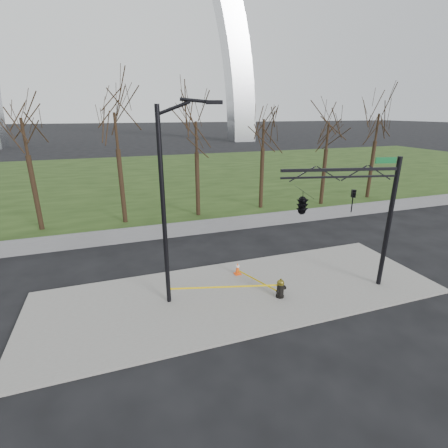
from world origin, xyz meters
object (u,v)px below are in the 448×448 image
object	(u,v)px
traffic_cone	(238,268)
traffic_signal_mast	(320,202)
street_light	(169,196)
fire_hydrant	(281,288)

from	to	relation	value
traffic_cone	traffic_signal_mast	world-z (taller)	traffic_signal_mast
street_light	traffic_signal_mast	bearing A→B (deg)	4.87
fire_hydrant	street_light	size ratio (longest dim) A/B	0.11
street_light	traffic_cone	bearing A→B (deg)	35.46
fire_hydrant	street_light	bearing A→B (deg)	146.22
traffic_cone	fire_hydrant	bearing A→B (deg)	-68.87
fire_hydrant	traffic_cone	bearing A→B (deg)	92.32
fire_hydrant	traffic_signal_mast	size ratio (longest dim) A/B	0.15
traffic_cone	street_light	xyz separation A→B (m)	(-3.42, -1.39, 4.29)
fire_hydrant	traffic_cone	distance (m)	2.75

